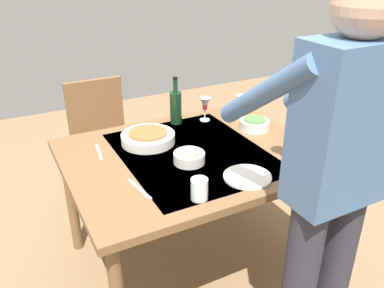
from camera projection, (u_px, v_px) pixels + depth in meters
ground_plane at (192, 260)px, 2.46m from camera, size 6.00×6.00×0.00m
dining_table at (192, 165)px, 2.17m from camera, size 1.32×1.05×0.75m
chair_near at (102, 136)px, 2.84m from camera, size 0.40×0.40×0.91m
person_server at (331, 177)px, 1.49m from camera, size 0.42×0.61×1.69m
wine_bottle at (176, 106)px, 2.45m from camera, size 0.07×0.07×0.30m
wine_glass_left at (241, 102)px, 2.54m from camera, size 0.07×0.07×0.15m
wine_glass_right at (205, 105)px, 2.49m from camera, size 0.07×0.07×0.15m
water_cup_near_left at (320, 155)px, 2.02m from camera, size 0.08×0.08×0.09m
water_cup_near_right at (199, 189)px, 1.71m from camera, size 0.08×0.08×0.10m
serving_bowl_pasta at (148, 137)px, 2.23m from camera, size 0.30×0.30×0.07m
side_bowl_salad at (254, 124)px, 2.40m from camera, size 0.18×0.18×0.07m
side_bowl_bread at (189, 157)px, 2.02m from camera, size 0.16×0.16×0.07m
dinner_plate_near at (247, 177)px, 1.89m from camera, size 0.23×0.23×0.01m
table_knife at (140, 189)px, 1.80m from camera, size 0.04×0.20×0.00m
table_fork at (99, 152)px, 2.13m from camera, size 0.04×0.18×0.00m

